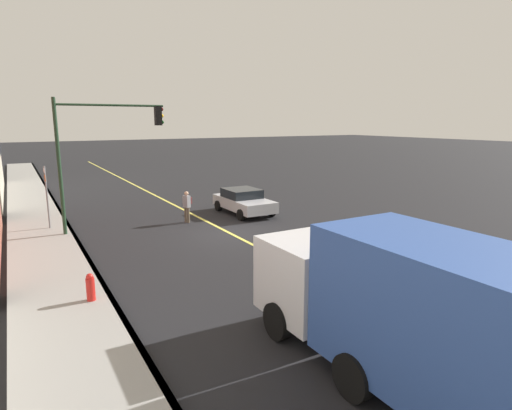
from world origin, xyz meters
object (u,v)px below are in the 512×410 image
(traffic_light_mast, at_px, (101,141))
(car_silver, at_px, (243,201))
(street_sign_post, at_px, (47,193))
(car_navy, at_px, (427,252))
(pedestrian_with_backpack, at_px, (187,204))
(fire_hydrant, at_px, (91,290))
(truck_blue, at_px, (419,314))

(traffic_light_mast, bearing_deg, car_silver, -87.23)
(street_sign_post, bearing_deg, car_navy, -140.48)
(street_sign_post, bearing_deg, traffic_light_mast, -124.02)
(car_navy, distance_m, traffic_light_mast, 14.28)
(car_silver, relative_size, car_navy, 1.09)
(car_navy, relative_size, street_sign_post, 1.26)
(pedestrian_with_backpack, height_order, fire_hydrant, pedestrian_with_backpack)
(fire_hydrant, bearing_deg, street_sign_post, 1.81)
(truck_blue, height_order, traffic_light_mast, traffic_light_mast)
(truck_blue, bearing_deg, pedestrian_with_backpack, -4.94)
(car_navy, xyz_separation_m, truck_blue, (-4.12, 5.57, 0.86))
(car_navy, relative_size, traffic_light_mast, 0.64)
(car_silver, bearing_deg, street_sign_post, 83.04)
(fire_hydrant, bearing_deg, car_navy, -106.96)
(car_navy, height_order, traffic_light_mast, traffic_light_mast)
(car_silver, bearing_deg, truck_blue, 162.95)
(pedestrian_with_backpack, relative_size, street_sign_post, 0.52)
(car_silver, height_order, truck_blue, truck_blue)
(fire_hydrant, bearing_deg, truck_blue, -147.45)
(car_navy, bearing_deg, fire_hydrant, 73.04)
(car_silver, distance_m, fire_hydrant, 12.64)
(traffic_light_mast, bearing_deg, fire_hydrant, 166.16)
(pedestrian_with_backpack, distance_m, traffic_light_mast, 5.12)
(pedestrian_with_backpack, bearing_deg, truck_blue, 175.06)
(pedestrian_with_backpack, height_order, street_sign_post, street_sign_post)
(truck_blue, xyz_separation_m, pedestrian_with_backpack, (15.22, -1.32, -0.71))
(car_navy, relative_size, fire_hydrant, 4.11)
(car_navy, xyz_separation_m, street_sign_post, (12.72, 10.49, 1.02))
(car_silver, xyz_separation_m, pedestrian_with_backpack, (-0.44, 3.49, 0.22))
(street_sign_post, height_order, fire_hydrant, street_sign_post)
(car_navy, height_order, truck_blue, truck_blue)
(truck_blue, relative_size, street_sign_post, 2.51)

